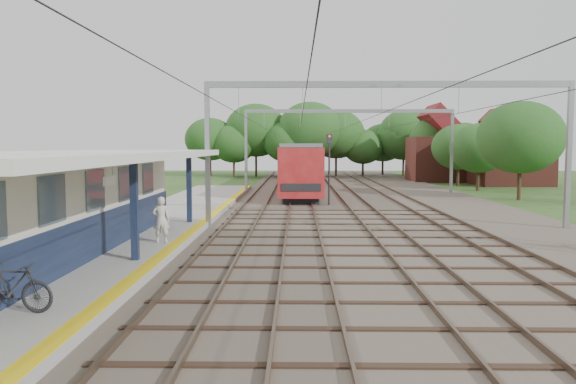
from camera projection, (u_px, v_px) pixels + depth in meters
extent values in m
plane|color=#2D4C1E|center=(332.00, 334.00, 11.84)|extent=(160.00, 160.00, 0.00)
cube|color=#473D33|center=(361.00, 199.00, 41.66)|extent=(18.00, 90.00, 0.10)
cube|color=gray|center=(151.00, 228.00, 25.90)|extent=(5.00, 52.00, 0.35)
cube|color=yellow|center=(199.00, 225.00, 25.85)|extent=(0.45, 52.00, 0.01)
cube|color=beige|center=(54.00, 203.00, 18.79)|extent=(3.20, 18.00, 3.40)
cube|color=#111A35|center=(103.00, 233.00, 18.85)|extent=(0.06, 18.00, 1.40)
cube|color=slate|center=(102.00, 189.00, 18.73)|extent=(0.05, 16.00, 1.30)
cube|color=#111A35|center=(134.00, 210.00, 17.76)|extent=(0.22, 0.22, 3.20)
cube|color=#111A35|center=(189.00, 189.00, 26.72)|extent=(0.22, 0.22, 3.20)
cube|color=silver|center=(73.00, 156.00, 17.65)|extent=(6.40, 20.00, 0.24)
cube|color=white|center=(109.00, 181.00, 15.68)|extent=(0.06, 0.85, 0.26)
cube|color=brown|center=(251.00, 197.00, 41.79)|extent=(0.07, 88.00, 0.15)
cube|color=brown|center=(270.00, 197.00, 41.76)|extent=(0.07, 88.00, 0.15)
cube|color=brown|center=(291.00, 197.00, 41.74)|extent=(0.07, 88.00, 0.15)
cube|color=brown|center=(310.00, 197.00, 41.71)|extent=(0.07, 88.00, 0.15)
cube|color=brown|center=(341.00, 197.00, 41.68)|extent=(0.07, 88.00, 0.15)
cube|color=brown|center=(360.00, 197.00, 41.65)|extent=(0.07, 88.00, 0.15)
cube|color=brown|center=(389.00, 197.00, 41.62)|extent=(0.07, 88.00, 0.15)
cube|color=brown|center=(408.00, 197.00, 41.59)|extent=(0.07, 88.00, 0.15)
cube|color=gray|center=(208.00, 156.00, 26.58)|extent=(0.22, 0.22, 7.00)
cube|color=gray|center=(569.00, 156.00, 26.30)|extent=(0.22, 0.22, 7.00)
cube|color=gray|center=(388.00, 84.00, 26.17)|extent=(17.00, 0.20, 0.30)
cube|color=gray|center=(246.00, 152.00, 46.51)|extent=(0.22, 0.22, 7.00)
cube|color=gray|center=(452.00, 152.00, 46.23)|extent=(0.22, 0.22, 7.00)
cube|color=gray|center=(349.00, 111.00, 46.10)|extent=(17.00, 0.20, 0.30)
cylinder|color=black|center=(260.00, 125.00, 41.34)|extent=(0.02, 88.00, 0.02)
cylinder|color=black|center=(301.00, 125.00, 41.29)|extent=(0.02, 88.00, 0.02)
cylinder|color=black|center=(351.00, 125.00, 41.23)|extent=(0.02, 88.00, 0.02)
cylinder|color=black|center=(400.00, 125.00, 41.17)|extent=(0.02, 88.00, 0.02)
cylinder|color=#382619|center=(226.00, 166.00, 72.68)|extent=(0.28, 0.28, 2.88)
ellipsoid|color=#1A4318|center=(226.00, 138.00, 72.39)|extent=(6.72, 6.72, 5.76)
cylinder|color=#382619|center=(273.00, 167.00, 74.58)|extent=(0.28, 0.28, 2.52)
ellipsoid|color=#1A4318|center=(273.00, 143.00, 74.33)|extent=(5.88, 5.88, 5.04)
cylinder|color=#382619|center=(319.00, 165.00, 71.46)|extent=(0.28, 0.28, 3.24)
ellipsoid|color=#1A4318|center=(319.00, 133.00, 71.14)|extent=(7.56, 7.56, 6.48)
cylinder|color=#382619|center=(364.00, 166.00, 73.38)|extent=(0.28, 0.28, 2.70)
ellipsoid|color=#1A4318|center=(364.00, 141.00, 73.11)|extent=(6.30, 6.30, 5.40)
cylinder|color=#382619|center=(470.00, 177.00, 49.36)|extent=(0.28, 0.28, 2.52)
ellipsoid|color=#1A4318|center=(471.00, 142.00, 49.11)|extent=(5.88, 5.88, 5.04)
cylinder|color=#382619|center=(432.00, 168.00, 65.28)|extent=(0.28, 0.28, 2.88)
ellipsoid|color=#1A4318|center=(433.00, 138.00, 64.99)|extent=(6.72, 6.72, 5.76)
cube|color=brown|center=(510.00, 163.00, 57.14)|extent=(7.00, 6.00, 4.50)
cube|color=maroon|center=(511.00, 132.00, 56.89)|extent=(4.99, 6.12, 4.99)
cube|color=brown|center=(446.00, 159.00, 63.19)|extent=(8.00, 6.00, 5.00)
cube|color=maroon|center=(446.00, 129.00, 62.91)|extent=(5.52, 6.12, 5.52)
imported|color=beige|center=(161.00, 219.00, 21.05)|extent=(0.68, 0.49, 1.74)
imported|color=black|center=(12.00, 287.00, 12.15)|extent=(1.90, 0.66, 1.12)
cube|color=black|center=(300.00, 191.00, 45.84)|extent=(2.44, 17.41, 0.44)
cube|color=maroon|center=(300.00, 168.00, 45.69)|extent=(3.05, 18.92, 3.33)
cube|color=black|center=(300.00, 163.00, 45.66)|extent=(3.09, 17.41, 0.95)
cube|color=slate|center=(300.00, 146.00, 45.54)|extent=(2.80, 18.92, 0.28)
cube|color=black|center=(299.00, 178.00, 65.30)|extent=(2.44, 17.41, 0.44)
cube|color=maroon|center=(299.00, 161.00, 65.14)|extent=(3.05, 18.92, 3.33)
cube|color=black|center=(299.00, 158.00, 65.12)|extent=(3.09, 17.41, 0.95)
cube|color=slate|center=(299.00, 146.00, 65.00)|extent=(2.80, 18.92, 0.28)
cylinder|color=black|center=(329.00, 174.00, 36.82)|extent=(0.15, 0.15, 4.35)
cube|color=black|center=(329.00, 139.00, 36.63)|extent=(0.37, 0.28, 0.60)
sphere|color=red|center=(329.00, 136.00, 36.52)|extent=(0.15, 0.15, 0.15)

